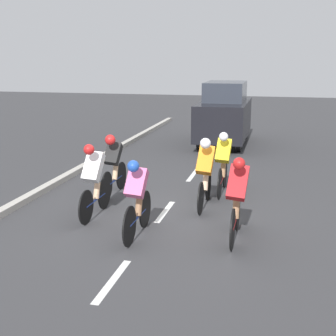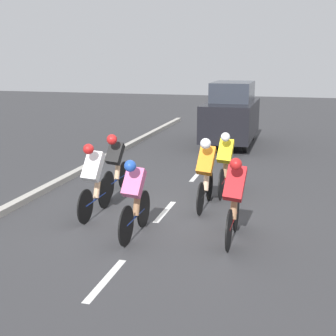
# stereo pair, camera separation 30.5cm
# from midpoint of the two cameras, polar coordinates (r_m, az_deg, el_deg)

# --- Properties ---
(ground_plane) EXTENTS (60.00, 60.00, 0.00)m
(ground_plane) POSITION_cam_midpoint_polar(r_m,az_deg,el_deg) (9.76, 0.33, -5.58)
(ground_plane) COLOR #38383A
(lane_stripe_near) EXTENTS (0.12, 1.40, 0.01)m
(lane_stripe_near) POSITION_cam_midpoint_polar(r_m,az_deg,el_deg) (7.07, -6.32, -13.39)
(lane_stripe_near) COLOR white
(lane_stripe_near) RESTS_ON ground
(lane_stripe_mid) EXTENTS (0.12, 1.40, 0.01)m
(lane_stripe_mid) POSITION_cam_midpoint_polar(r_m,az_deg,el_deg) (9.88, 0.53, -5.33)
(lane_stripe_mid) COLOR white
(lane_stripe_mid) RESTS_ON ground
(lane_stripe_far) EXTENTS (0.12, 1.40, 0.01)m
(lane_stripe_far) POSITION_cam_midpoint_polar(r_m,az_deg,el_deg) (12.87, 4.18, -0.88)
(lane_stripe_far) COLOR white
(lane_stripe_far) RESTS_ON ground
(curb) EXTENTS (0.20, 28.01, 0.14)m
(curb) POSITION_cam_midpoint_polar(r_m,az_deg,el_deg) (11.08, -15.72, -3.39)
(curb) COLOR #B7B2A8
(curb) RESTS_ON ground
(cyclist_orange) EXTENTS (0.37, 1.73, 1.57)m
(cyclist_orange) POSITION_cam_midpoint_polar(r_m,az_deg,el_deg) (9.92, 5.51, -0.39)
(cyclist_orange) COLOR black
(cyclist_orange) RESTS_ON ground
(cyclist_white) EXTENTS (0.35, 1.67, 1.55)m
(cyclist_white) POSITION_cam_midpoint_polar(r_m,az_deg,el_deg) (9.46, -8.12, -1.24)
(cyclist_white) COLOR black
(cyclist_white) RESTS_ON ground
(cyclist_black) EXTENTS (0.37, 1.68, 1.49)m
(cyclist_black) POSITION_cam_midpoint_polar(r_m,az_deg,el_deg) (10.89, -5.66, 0.69)
(cyclist_black) COLOR black
(cyclist_black) RESTS_ON ground
(cyclist_yellow) EXTENTS (0.36, 1.72, 1.52)m
(cyclist_yellow) POSITION_cam_midpoint_polar(r_m,az_deg,el_deg) (11.01, 7.77, 0.72)
(cyclist_yellow) COLOR black
(cyclist_yellow) RESTS_ON ground
(cyclist_pink) EXTENTS (0.36, 1.67, 1.48)m
(cyclist_pink) POSITION_cam_midpoint_polar(r_m,az_deg,el_deg) (8.32, -3.08, -3.50)
(cyclist_pink) COLOR black
(cyclist_pink) RESTS_ON ground
(cyclist_red) EXTENTS (0.38, 1.67, 1.56)m
(cyclist_red) POSITION_cam_midpoint_polar(r_m,az_deg,el_deg) (8.20, 9.13, -3.60)
(cyclist_red) COLOR black
(cyclist_red) RESTS_ON ground
(support_car) EXTENTS (1.70, 4.04, 2.28)m
(support_car) POSITION_cam_midpoint_polar(r_m,az_deg,el_deg) (17.34, 8.24, 6.52)
(support_car) COLOR black
(support_car) RESTS_ON ground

